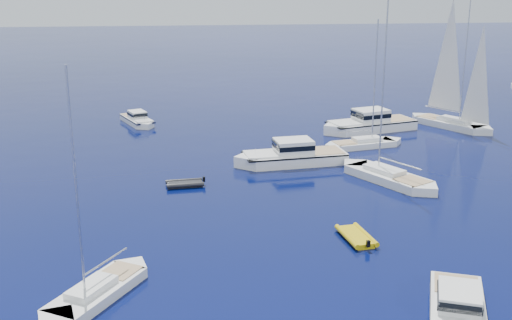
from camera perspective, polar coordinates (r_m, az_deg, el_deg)
The scene contains 9 objects.
motor_cruiser_centre at distance 61.95m, azimuth 3.13°, elevation -0.34°, with size 3.61×11.79×3.09m, color white, non-canonical shape.
motor_cruiser_distant at distance 75.91m, azimuth 10.01°, elevation 2.61°, with size 3.79×12.39×3.25m, color white, non-canonical shape.
motor_cruiser_horizon at distance 79.41m, azimuth -10.51°, elevation 3.20°, with size 2.37×7.74×2.03m, color white, non-canonical shape.
sailboat_fore at distance 38.49m, azimuth -14.06°, elevation -11.85°, with size 2.48×9.54×14.02m, color white, non-canonical shape.
sailboat_mid_r at distance 58.05m, azimuth 11.69°, elevation -1.84°, with size 2.98×11.46×16.85m, color white, non-canonical shape.
sailboat_centre at distance 68.79m, azimuth 9.61°, elevation 1.17°, with size 2.45×9.42×13.85m, color white, non-canonical shape.
sailboat_sails_r at distance 79.98m, azimuth 16.99°, elevation 2.84°, with size 3.07×11.80×17.34m, color silver, non-canonical shape.
tender_yellow at distance 45.34m, azimuth 8.95°, elevation -7.03°, with size 2.14×3.95×0.95m, color gold, non-canonical shape.
tender_grey_far at distance 55.82m, azimuth -6.40°, elevation -2.34°, with size 1.88×3.39×0.95m, color black, non-canonical shape.
Camera 1 is at (-1.78, -24.06, 18.00)m, focal length 44.68 mm.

